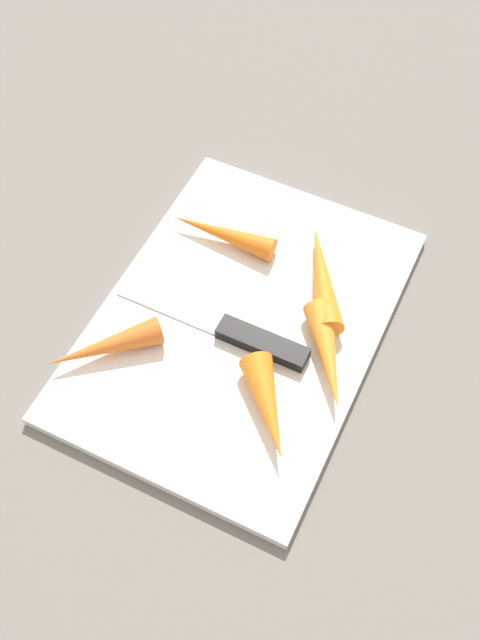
# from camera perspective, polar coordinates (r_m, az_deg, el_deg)

# --- Properties ---
(ground_plane) EXTENTS (1.40, 1.40, 0.00)m
(ground_plane) POSITION_cam_1_polar(r_m,az_deg,el_deg) (0.74, 0.00, -0.50)
(ground_plane) COLOR slate
(cutting_board) EXTENTS (0.36, 0.26, 0.01)m
(cutting_board) POSITION_cam_1_polar(r_m,az_deg,el_deg) (0.73, 0.00, -0.25)
(cutting_board) COLOR white
(cutting_board) RESTS_ON ground_plane
(knife) EXTENTS (0.02, 0.20, 0.01)m
(knife) POSITION_cam_1_polar(r_m,az_deg,el_deg) (0.71, 0.74, -1.39)
(knife) COLOR #B7B7BC
(knife) RESTS_ON cutting_board
(carrot_shortest) EXTENTS (0.10, 0.09, 0.03)m
(carrot_shortest) POSITION_cam_1_polar(r_m,az_deg,el_deg) (0.66, 2.16, -6.71)
(carrot_shortest) COLOR orange
(carrot_shortest) RESTS_ON cutting_board
(carrot_longest) EXTENTS (0.13, 0.09, 0.03)m
(carrot_longest) POSITION_cam_1_polar(r_m,az_deg,el_deg) (0.74, 6.24, 3.40)
(carrot_longest) COLOR orange
(carrot_longest) RESTS_ON cutting_board
(carrot_short) EXTENTS (0.10, 0.10, 0.03)m
(carrot_short) POSITION_cam_1_polar(r_m,az_deg,el_deg) (0.71, -10.30, -2.02)
(carrot_short) COLOR orange
(carrot_short) RESTS_ON cutting_board
(carrot_medium) EXTENTS (0.11, 0.08, 0.03)m
(carrot_medium) POSITION_cam_1_polar(r_m,az_deg,el_deg) (0.69, 6.71, -2.77)
(carrot_medium) COLOR orange
(carrot_medium) RESTS_ON cutting_board
(carrot_long) EXTENTS (0.03, 0.12, 0.02)m
(carrot_long) POSITION_cam_1_polar(r_m,az_deg,el_deg) (0.77, -1.43, 6.64)
(carrot_long) COLOR orange
(carrot_long) RESTS_ON cutting_board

